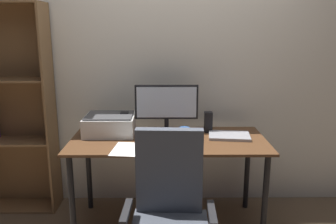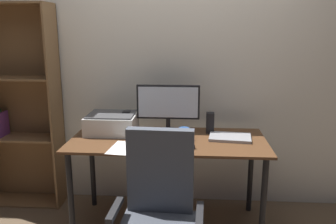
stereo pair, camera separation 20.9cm
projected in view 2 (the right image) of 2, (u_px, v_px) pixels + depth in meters
The scene contains 13 objects.
ground_plane at pixel (168, 224), 2.89m from camera, with size 12.00×12.00×0.00m, color brown.
back_wall at pixel (172, 61), 3.09m from camera, with size 6.40×0.10×2.60m, color silver.
desk at pixel (168, 150), 2.74m from camera, with size 1.52×0.69×0.74m.
monitor at pixel (168, 105), 2.87m from camera, with size 0.52×0.20×0.39m.
keyboard at pixel (159, 146), 2.52m from camera, with size 0.29×0.11×0.02m, color black.
mouse at pixel (190, 145), 2.53m from camera, with size 0.06×0.10×0.03m, color black.
coffee_mug at pixel (184, 134), 2.69m from camera, with size 0.09×0.08×0.10m.
laptop at pixel (230, 137), 2.73m from camera, with size 0.32×0.23×0.02m, color #99999E.
speaker_left at pixel (127, 121), 2.91m from camera, with size 0.06×0.07×0.17m, color black.
speaker_right at pixel (210, 123), 2.87m from camera, with size 0.06×0.07×0.17m, color black.
printer at pixel (112, 123), 2.88m from camera, with size 0.40×0.34×0.16m.
paper_sheet at pixel (125, 148), 2.52m from camera, with size 0.21×0.30×0.00m, color white.
bookshelf at pixel (18, 109), 3.12m from camera, with size 0.70×0.28×1.79m.
Camera 2 is at (0.19, -2.59, 1.58)m, focal length 37.34 mm.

